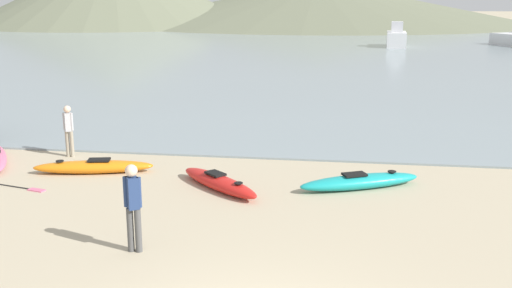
% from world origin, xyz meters
% --- Properties ---
extents(bay_water, '(160.00, 70.00, 0.06)m').
position_xyz_m(bay_water, '(0.00, 44.83, 0.03)').
color(bay_water, gray).
rests_on(bay_water, ground_plane).
extents(far_hill_midleft, '(75.61, 75.61, 7.42)m').
position_xyz_m(far_hill_midleft, '(-4.41, 104.24, 3.71)').
color(far_hill_midleft, '#6B7056').
rests_on(far_hill_midleft, ground_plane).
extents(kayak_on_sand_0, '(2.56, 2.44, 0.40)m').
position_xyz_m(kayak_on_sand_0, '(-1.93, 6.90, 0.18)').
color(kayak_on_sand_0, red).
rests_on(kayak_on_sand_0, ground_plane).
extents(kayak_on_sand_1, '(3.15, 1.91, 0.41)m').
position_xyz_m(kayak_on_sand_1, '(1.54, 7.47, 0.18)').
color(kayak_on_sand_1, teal).
rests_on(kayak_on_sand_1, ground_plane).
extents(kayak_on_sand_2, '(3.27, 1.29, 0.39)m').
position_xyz_m(kayak_on_sand_2, '(-5.59, 7.78, 0.17)').
color(kayak_on_sand_2, orange).
rests_on(kayak_on_sand_2, ground_plane).
extents(person_near_foreground, '(0.34, 0.30, 1.70)m').
position_xyz_m(person_near_foreground, '(-2.71, 3.00, 0.97)').
color(person_near_foreground, '#4C4C4C').
rests_on(person_near_foreground, ground_plane).
extents(person_near_waterline, '(0.31, 0.27, 1.55)m').
position_xyz_m(person_near_waterline, '(-6.98, 9.31, 0.89)').
color(person_near_waterline, gray).
rests_on(person_near_waterline, ground_plane).
extents(moored_boat_1, '(1.99, 4.59, 2.34)m').
position_xyz_m(moored_boat_1, '(5.72, 51.17, 0.88)').
color(moored_boat_1, white).
rests_on(moored_boat_1, bay_water).
extents(loose_paddle, '(2.74, 0.87, 0.03)m').
position_xyz_m(loose_paddle, '(-7.50, 6.40, 0.01)').
color(loose_paddle, black).
rests_on(loose_paddle, ground_plane).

